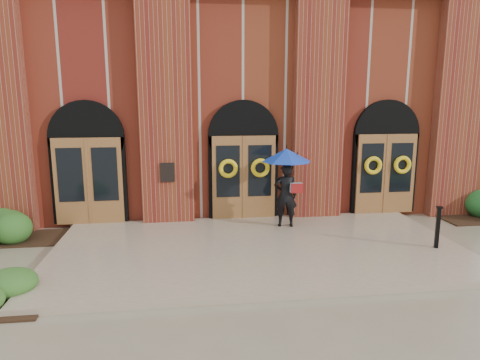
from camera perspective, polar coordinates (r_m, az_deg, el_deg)
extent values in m
plane|color=gray|center=(10.63, 2.55, -9.80)|extent=(90.00, 90.00, 0.00)
cube|color=tan|center=(10.75, 2.42, -9.14)|extent=(10.00, 5.30, 0.15)
cube|color=maroon|center=(18.77, -2.16, 10.17)|extent=(16.00, 12.00, 7.00)
cube|color=black|center=(12.45, -9.65, 1.02)|extent=(0.40, 0.05, 0.55)
cube|color=maroon|center=(12.52, -9.89, 9.59)|extent=(1.50, 0.45, 7.00)
cube|color=maroon|center=(13.14, 10.41, 9.63)|extent=(1.50, 0.45, 7.00)
cube|color=maroon|center=(15.13, 27.06, 8.78)|extent=(1.50, 0.45, 7.00)
cube|color=olive|center=(13.01, -19.53, -0.15)|extent=(1.90, 0.10, 2.50)
cylinder|color=black|center=(12.98, -19.76, 5.39)|extent=(2.10, 0.22, 2.10)
cube|color=olive|center=(12.84, 0.50, 0.35)|extent=(1.90, 0.10, 2.50)
cylinder|color=black|center=(12.81, 0.42, 5.97)|extent=(2.10, 0.22, 2.10)
cube|color=olive|center=(14.18, 18.83, 0.77)|extent=(1.90, 0.10, 2.50)
cylinder|color=black|center=(14.14, 18.89, 5.86)|extent=(2.10, 0.22, 2.10)
torus|color=yellow|center=(12.61, -1.58, 1.54)|extent=(0.57, 0.13, 0.57)
torus|color=yellow|center=(12.75, 2.72, 1.63)|extent=(0.57, 0.13, 0.57)
torus|color=yellow|center=(13.81, 17.33, 1.87)|extent=(0.57, 0.13, 0.57)
torus|color=yellow|center=(14.24, 20.85, 1.91)|extent=(0.57, 0.13, 0.57)
imported|color=black|center=(12.13, 6.08, -2.03)|extent=(0.70, 0.50, 1.80)
cone|color=#173DB5|center=(11.93, 6.20, 3.32)|extent=(1.53, 1.53, 0.36)
cylinder|color=black|center=(11.96, 6.44, 1.01)|extent=(0.02, 0.02, 0.60)
cube|color=#B3B6B8|center=(12.01, 7.50, -1.02)|extent=(0.35, 0.20, 0.26)
cube|color=maroon|center=(11.92, 7.61, -1.12)|extent=(0.34, 0.06, 0.26)
cube|color=black|center=(11.48, 24.85, -5.83)|extent=(0.12, 0.12, 1.00)
cube|color=black|center=(11.35, 25.06, -3.31)|extent=(0.18, 0.18, 0.04)
ellipsoid|color=#27501A|center=(12.85, -26.09, -5.41)|extent=(3.05, 1.22, 0.78)
ellipsoid|color=#2B521C|center=(9.18, -28.95, -13.11)|extent=(1.35, 1.15, 0.48)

